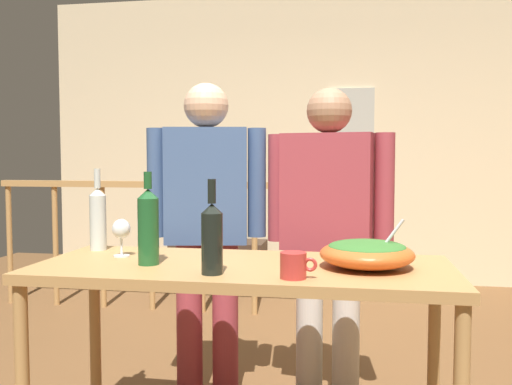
% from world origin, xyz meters
% --- Properties ---
extents(back_wall, '(5.40, 0.10, 2.82)m').
position_xyz_m(back_wall, '(0.00, 2.97, 1.41)').
color(back_wall, beige).
rests_on(back_wall, ground_plane).
extents(framed_picture, '(0.44, 0.03, 0.44)m').
position_xyz_m(framed_picture, '(0.35, 2.91, 1.67)').
color(framed_picture, '#AEAFA3').
extents(stair_railing, '(2.59, 0.10, 1.08)m').
position_xyz_m(stair_railing, '(-0.80, 1.62, 0.65)').
color(stair_railing, '#B2844C').
rests_on(stair_railing, ground_plane).
extents(tv_console, '(0.90, 0.40, 0.41)m').
position_xyz_m(tv_console, '(-0.90, 2.62, 0.21)').
color(tv_console, '#38281E').
rests_on(tv_console, ground_plane).
extents(flat_screen_tv, '(0.51, 0.12, 0.42)m').
position_xyz_m(flat_screen_tv, '(-0.90, 2.59, 0.66)').
color(flat_screen_tv, black).
rests_on(flat_screen_tv, tv_console).
extents(serving_table, '(1.58, 0.65, 0.81)m').
position_xyz_m(serving_table, '(-0.05, -0.48, 0.73)').
color(serving_table, '#B2844C').
rests_on(serving_table, ground_plane).
extents(salad_bowl, '(0.35, 0.35, 0.19)m').
position_xyz_m(salad_bowl, '(0.42, -0.48, 0.87)').
color(salad_bowl, '#DB5B23').
rests_on(salad_bowl, serving_table).
extents(wine_glass, '(0.07, 0.07, 0.16)m').
position_xyz_m(wine_glass, '(-0.57, -0.41, 0.92)').
color(wine_glass, silver).
rests_on(wine_glass, serving_table).
extents(wine_bottle_dark, '(0.08, 0.08, 0.33)m').
position_xyz_m(wine_bottle_dark, '(-0.12, -0.68, 0.94)').
color(wine_bottle_dark, black).
rests_on(wine_bottle_dark, serving_table).
extents(wine_bottle_clear, '(0.07, 0.07, 0.36)m').
position_xyz_m(wine_bottle_clear, '(-0.74, -0.27, 0.95)').
color(wine_bottle_clear, silver).
rests_on(wine_bottle_clear, serving_table).
extents(wine_bottle_green, '(0.08, 0.08, 0.35)m').
position_xyz_m(wine_bottle_green, '(-0.40, -0.55, 0.96)').
color(wine_bottle_green, '#1E5628').
rests_on(wine_bottle_green, serving_table).
extents(mug_red, '(0.13, 0.09, 0.09)m').
position_xyz_m(mug_red, '(0.17, -0.70, 0.85)').
color(mug_red, '#B7332D').
rests_on(mug_red, serving_table).
extents(person_standing_left, '(0.58, 0.29, 1.58)m').
position_xyz_m(person_standing_left, '(-0.35, 0.11, 0.93)').
color(person_standing_left, '#9E3842').
rests_on(person_standing_left, ground_plane).
extents(person_standing_right, '(0.60, 0.29, 1.54)m').
position_xyz_m(person_standing_right, '(0.25, 0.11, 0.91)').
color(person_standing_right, beige).
rests_on(person_standing_right, ground_plane).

